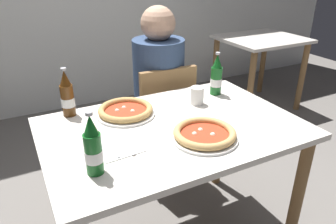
# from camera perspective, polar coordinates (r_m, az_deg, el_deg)

# --- Properties ---
(dining_table_main) EXTENTS (1.20, 0.80, 0.75)m
(dining_table_main) POSITION_cam_1_polar(r_m,az_deg,el_deg) (1.57, 0.84, -6.13)
(dining_table_main) COLOR silver
(dining_table_main) RESTS_ON ground_plane
(chair_behind_table) EXTENTS (0.42, 0.42, 0.85)m
(chair_behind_table) POSITION_cam_1_polar(r_m,az_deg,el_deg) (2.21, -1.09, -0.65)
(chair_behind_table) COLOR olive
(chair_behind_table) RESTS_ON ground_plane
(diner_seated) EXTENTS (0.34, 0.34, 1.21)m
(diner_seated) POSITION_cam_1_polar(r_m,az_deg,el_deg) (2.21, -1.61, 2.24)
(diner_seated) COLOR #2D3342
(diner_seated) RESTS_ON ground_plane
(dining_table_background) EXTENTS (0.80, 0.70, 0.75)m
(dining_table_background) POSITION_cam_1_polar(r_m,az_deg,el_deg) (3.48, 16.07, 10.12)
(dining_table_background) COLOR silver
(dining_table_background) RESTS_ON ground_plane
(pizza_margherita_near) EXTENTS (0.30, 0.30, 0.04)m
(pizza_margherita_near) POSITION_cam_1_polar(r_m,az_deg,el_deg) (1.62, -7.56, 0.21)
(pizza_margherita_near) COLOR white
(pizza_margherita_near) RESTS_ON dining_table_main
(pizza_marinara_far) EXTENTS (0.30, 0.30, 0.04)m
(pizza_marinara_far) POSITION_cam_1_polar(r_m,az_deg,el_deg) (1.41, 6.52, -3.94)
(pizza_marinara_far) COLOR white
(pizza_marinara_far) RESTS_ON dining_table_main
(beer_bottle_left) EXTENTS (0.07, 0.07, 0.25)m
(beer_bottle_left) POSITION_cam_1_polar(r_m,az_deg,el_deg) (1.65, -17.52, 2.75)
(beer_bottle_left) COLOR #512D0F
(beer_bottle_left) RESTS_ON dining_table_main
(beer_bottle_center) EXTENTS (0.07, 0.07, 0.25)m
(beer_bottle_center) POSITION_cam_1_polar(r_m,az_deg,el_deg) (1.85, 8.61, 6.20)
(beer_bottle_center) COLOR #14591E
(beer_bottle_center) RESTS_ON dining_table_main
(beer_bottle_right) EXTENTS (0.07, 0.07, 0.25)m
(beer_bottle_right) POSITION_cam_1_polar(r_m,az_deg,el_deg) (1.17, -13.22, -6.30)
(beer_bottle_right) COLOR #14591E
(beer_bottle_right) RESTS_ON dining_table_main
(napkin_with_cutlery) EXTENTS (0.19, 0.19, 0.01)m
(napkin_with_cutlery) POSITION_cam_1_polar(r_m,az_deg,el_deg) (1.36, -9.00, -6.15)
(napkin_with_cutlery) COLOR white
(napkin_with_cutlery) RESTS_ON dining_table_main
(paper_cup) EXTENTS (0.07, 0.07, 0.09)m
(paper_cup) POSITION_cam_1_polar(r_m,az_deg,el_deg) (1.73, 5.20, 2.93)
(paper_cup) COLOR white
(paper_cup) RESTS_ON dining_table_main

